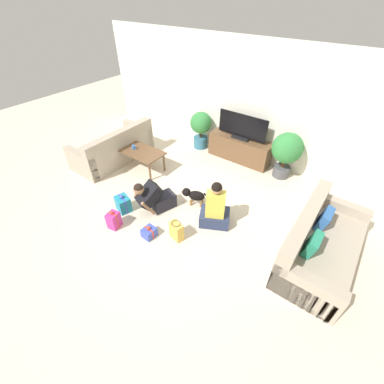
# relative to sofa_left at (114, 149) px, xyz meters

# --- Properties ---
(ground_plane) EXTENTS (16.00, 16.00, 0.00)m
(ground_plane) POSITION_rel_sofa_left_xyz_m (2.39, -0.57, -0.29)
(ground_plane) COLOR beige
(wall_back) EXTENTS (8.40, 0.06, 2.60)m
(wall_back) POSITION_rel_sofa_left_xyz_m (2.39, 2.06, 1.01)
(wall_back) COLOR white
(wall_back) RESTS_ON ground_plane
(sofa_left) EXTENTS (0.90, 1.89, 0.83)m
(sofa_left) POSITION_rel_sofa_left_xyz_m (0.00, 0.00, 0.00)
(sofa_left) COLOR tan
(sofa_left) RESTS_ON ground_plane
(sofa_right) EXTENTS (0.90, 1.89, 0.83)m
(sofa_right) POSITION_rel_sofa_left_xyz_m (4.79, -0.08, -0.00)
(sofa_right) COLOR tan
(sofa_right) RESTS_ON ground_plane
(coffee_table) EXTENTS (1.05, 0.58, 0.47)m
(coffee_table) POSITION_rel_sofa_left_xyz_m (0.81, 0.11, 0.12)
(coffee_table) COLOR brown
(coffee_table) RESTS_ON ground_plane
(tv_console) EXTENTS (1.50, 0.40, 0.57)m
(tv_console) POSITION_rel_sofa_left_xyz_m (2.42, 1.79, -0.01)
(tv_console) COLOR brown
(tv_console) RESTS_ON ground_plane
(tv) EXTENTS (1.18, 0.20, 0.58)m
(tv) POSITION_rel_sofa_left_xyz_m (2.42, 1.79, 0.53)
(tv) COLOR black
(tv) RESTS_ON tv_console
(potted_plant_back_left) EXTENTS (0.53, 0.53, 0.94)m
(potted_plant_back_left) POSITION_rel_sofa_left_xyz_m (1.31, 1.74, 0.28)
(potted_plant_back_left) COLOR #336B84
(potted_plant_back_left) RESTS_ON ground_plane
(potted_plant_back_right) EXTENTS (0.64, 0.64, 1.03)m
(potted_plant_back_right) POSITION_rel_sofa_left_xyz_m (3.52, 1.74, 0.35)
(potted_plant_back_right) COLOR #4C4C51
(potted_plant_back_right) RESTS_ON ground_plane
(person_kneeling) EXTENTS (0.54, 0.79, 0.74)m
(person_kneeling) POSITION_rel_sofa_left_xyz_m (2.02, -0.76, 0.02)
(person_kneeling) COLOR #23232D
(person_kneeling) RESTS_ON ground_plane
(person_sitting) EXTENTS (0.65, 0.61, 0.94)m
(person_sitting) POSITION_rel_sofa_left_xyz_m (3.11, -0.39, 0.04)
(person_sitting) COLOR #283351
(person_sitting) RESTS_ON ground_plane
(dog) EXTENTS (0.52, 0.30, 0.35)m
(dog) POSITION_rel_sofa_left_xyz_m (2.50, -0.19, -0.07)
(dog) COLOR black
(dog) RESTS_ON ground_plane
(gift_box_a) EXTENTS (0.21, 0.23, 0.37)m
(gift_box_a) POSITION_rel_sofa_left_xyz_m (1.73, -1.51, -0.14)
(gift_box_a) COLOR #CC3389
(gift_box_a) RESTS_ON ground_plane
(gift_box_b) EXTENTS (0.21, 0.23, 0.23)m
(gift_box_b) POSITION_rel_sofa_left_xyz_m (2.38, -1.31, -0.21)
(gift_box_b) COLOR #3D51BC
(gift_box_b) RESTS_ON ground_plane
(gift_box_c) EXTENTS (0.33, 0.29, 0.36)m
(gift_box_c) POSITION_rel_sofa_left_xyz_m (1.53, -1.12, -0.14)
(gift_box_c) COLOR teal
(gift_box_c) RESTS_ON ground_plane
(gift_bag_a) EXTENTS (0.27, 0.19, 0.36)m
(gift_bag_a) POSITION_rel_sofa_left_xyz_m (2.78, -1.06, -0.12)
(gift_bag_a) COLOR #E5B74C
(gift_bag_a) RESTS_ON ground_plane
(mug) EXTENTS (0.12, 0.08, 0.09)m
(mug) POSITION_rel_sofa_left_xyz_m (0.64, 0.08, 0.22)
(mug) COLOR #386BAD
(mug) RESTS_ON coffee_table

